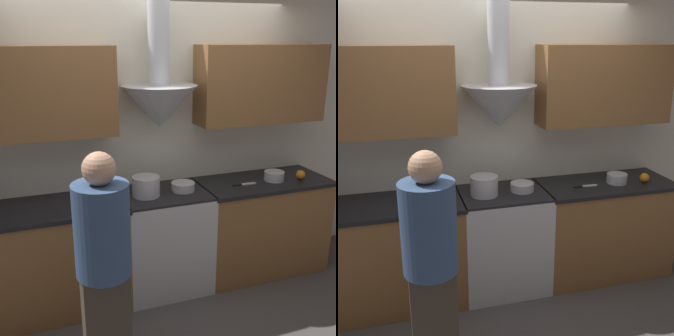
{
  "view_description": "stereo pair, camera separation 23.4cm",
  "coord_description": "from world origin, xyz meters",
  "views": [
    {
      "loc": [
        -1.12,
        -2.92,
        2.21
      ],
      "look_at": [
        0.0,
        0.22,
        1.17
      ],
      "focal_mm": 45.0,
      "sensor_mm": 36.0,
      "label": 1
    },
    {
      "loc": [
        -0.9,
        -2.99,
        2.21
      ],
      "look_at": [
        0.0,
        0.22,
        1.17
      ],
      "focal_mm": 45.0,
      "sensor_mm": 36.0,
      "label": 2
    }
  ],
  "objects": [
    {
      "name": "chefs_knife",
      "position": [
        0.76,
        0.26,
        0.93
      ],
      "size": [
        0.23,
        0.04,
        0.01
      ],
      "rotation": [
        0.0,
        0.0,
        -0.02
      ],
      "color": "silver",
      "rests_on": "counter_right"
    },
    {
      "name": "ground_plane",
      "position": [
        0.0,
        0.0,
        0.0
      ],
      "size": [
        12.0,
        12.0,
        0.0
      ],
      "primitive_type": "plane",
      "color": "#4C4744"
    },
    {
      "name": "orange_fruit",
      "position": [
        1.33,
        0.22,
        0.97
      ],
      "size": [
        0.09,
        0.09,
        0.09
      ],
      "color": "orange",
      "rests_on": "counter_right"
    },
    {
      "name": "wall_back",
      "position": [
        -0.07,
        0.58,
        1.48
      ],
      "size": [
        8.4,
        0.64,
        2.6
      ],
      "color": "silver",
      "rests_on": "ground_plane"
    },
    {
      "name": "mixing_bowl",
      "position": [
        0.17,
        0.31,
        0.96
      ],
      "size": [
        0.21,
        0.21,
        0.07
      ],
      "color": "silver",
      "rests_on": "stove_range"
    },
    {
      "name": "stock_pot",
      "position": [
        -0.17,
        0.29,
        1.01
      ],
      "size": [
        0.24,
        0.24,
        0.17
      ],
      "color": "silver",
      "rests_on": "stove_range"
    },
    {
      "name": "person_foreground_left",
      "position": [
        -0.72,
        -0.63,
        0.88
      ],
      "size": [
        0.34,
        0.34,
        1.59
      ],
      "color": "#473D33",
      "rests_on": "ground_plane"
    },
    {
      "name": "counter_left",
      "position": [
        -1.17,
        0.32,
        0.46
      ],
      "size": [
        1.61,
        0.62,
        0.92
      ],
      "color": "brown",
      "rests_on": "ground_plane"
    },
    {
      "name": "saucepan",
      "position": [
        1.08,
        0.27,
        0.97
      ],
      "size": [
        0.19,
        0.19,
        0.09
      ],
      "color": "silver",
      "rests_on": "counter_right"
    },
    {
      "name": "stove_range",
      "position": [
        0.0,
        0.32,
        0.46
      ],
      "size": [
        0.76,
        0.6,
        0.92
      ],
      "color": "silver",
      "rests_on": "ground_plane"
    },
    {
      "name": "counter_right",
      "position": [
        0.99,
        0.32,
        0.46
      ],
      "size": [
        1.25,
        0.62,
        0.92
      ],
      "color": "brown",
      "rests_on": "ground_plane"
    }
  ]
}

